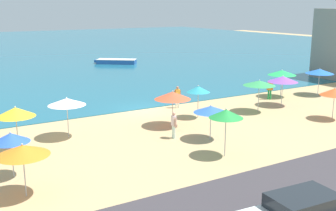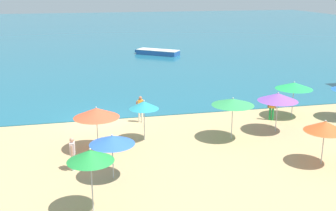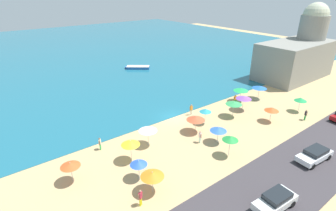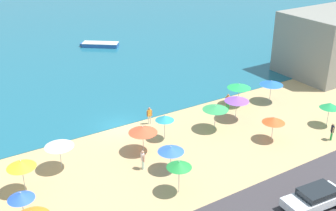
{
  "view_description": "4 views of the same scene",
  "coord_description": "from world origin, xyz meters",
  "px_view_note": "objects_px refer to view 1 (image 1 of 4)",
  "views": [
    {
      "loc": [
        -14.71,
        -28.48,
        7.94
      ],
      "look_at": [
        0.29,
        -3.6,
        1.03
      ],
      "focal_mm": 45.0,
      "sensor_mm": 36.0,
      "label": 1
    },
    {
      "loc": [
        -1.43,
        -26.84,
        8.68
      ],
      "look_at": [
        4.24,
        -2.31,
        1.4
      ],
      "focal_mm": 45.0,
      "sensor_mm": 36.0,
      "label": 2
    },
    {
      "loc": [
        -22.03,
        -27.52,
        17.99
      ],
      "look_at": [
        -0.4,
        0.73,
        1.83
      ],
      "focal_mm": 28.0,
      "sensor_mm": 36.0,
      "label": 3
    },
    {
      "loc": [
        -15.23,
        -32.64,
        18.65
      ],
      "look_at": [
        4.47,
        -1.59,
        1.75
      ],
      "focal_mm": 45.0,
      "sensor_mm": 36.0,
      "label": 4
    }
  ],
  "objects_px": {
    "beach_umbrella_2": "(198,89)",
    "beach_umbrella_10": "(23,150)",
    "beach_umbrella_3": "(282,73)",
    "beach_umbrella_11": "(15,112)",
    "beach_umbrella_6": "(320,71)",
    "beach_umbrella_7": "(226,114)",
    "beach_umbrella_1": "(211,109)",
    "bather_1": "(177,96)",
    "beach_umbrella_13": "(259,83)",
    "beach_umbrella_0": "(335,92)",
    "beach_umbrella_12": "(67,102)",
    "skiff_nearshore": "(116,61)",
    "beach_umbrella_14": "(173,95)",
    "beach_umbrella_8": "(283,79)",
    "bather_3": "(270,88)",
    "bather_0": "(174,124)",
    "beach_umbrella_4": "(11,138)"
  },
  "relations": [
    {
      "from": "beach_umbrella_2",
      "to": "beach_umbrella_10",
      "type": "bearing_deg",
      "value": -153.58
    },
    {
      "from": "beach_umbrella_3",
      "to": "beach_umbrella_11",
      "type": "distance_m",
      "value": 23.58
    },
    {
      "from": "beach_umbrella_6",
      "to": "beach_umbrella_7",
      "type": "bearing_deg",
      "value": -154.59
    },
    {
      "from": "beach_umbrella_1",
      "to": "bather_1",
      "type": "relative_size",
      "value": 1.23
    },
    {
      "from": "beach_umbrella_13",
      "to": "bather_1",
      "type": "xyz_separation_m",
      "value": [
        -4.63,
        4.24,
        -1.25
      ]
    },
    {
      "from": "beach_umbrella_7",
      "to": "beach_umbrella_1",
      "type": "bearing_deg",
      "value": 68.62
    },
    {
      "from": "beach_umbrella_6",
      "to": "beach_umbrella_11",
      "type": "distance_m",
      "value": 26.9
    },
    {
      "from": "beach_umbrella_0",
      "to": "beach_umbrella_6",
      "type": "xyz_separation_m",
      "value": [
        5.93,
        6.22,
        0.18
      ]
    },
    {
      "from": "beach_umbrella_1",
      "to": "beach_umbrella_12",
      "type": "distance_m",
      "value": 8.72
    },
    {
      "from": "beach_umbrella_2",
      "to": "beach_umbrella_1",
      "type": "bearing_deg",
      "value": -116.51
    },
    {
      "from": "beach_umbrella_6",
      "to": "beach_umbrella_10",
      "type": "relative_size",
      "value": 1.05
    },
    {
      "from": "beach_umbrella_0",
      "to": "skiff_nearshore",
      "type": "bearing_deg",
      "value": 91.94
    },
    {
      "from": "beach_umbrella_6",
      "to": "bather_1",
      "type": "height_order",
      "value": "beach_umbrella_6"
    },
    {
      "from": "beach_umbrella_12",
      "to": "beach_umbrella_14",
      "type": "xyz_separation_m",
      "value": [
        6.82,
        -1.17,
        -0.15
      ]
    },
    {
      "from": "beach_umbrella_7",
      "to": "beach_umbrella_12",
      "type": "bearing_deg",
      "value": 129.25
    },
    {
      "from": "beach_umbrella_11",
      "to": "beach_umbrella_8",
      "type": "bearing_deg",
      "value": 2.58
    },
    {
      "from": "beach_umbrella_1",
      "to": "beach_umbrella_3",
      "type": "relative_size",
      "value": 0.87
    },
    {
      "from": "beach_umbrella_6",
      "to": "bather_3",
      "type": "height_order",
      "value": "beach_umbrella_6"
    },
    {
      "from": "beach_umbrella_7",
      "to": "beach_umbrella_8",
      "type": "height_order",
      "value": "beach_umbrella_7"
    },
    {
      "from": "beach_umbrella_2",
      "to": "beach_umbrella_3",
      "type": "distance_m",
      "value": 10.7
    },
    {
      "from": "beach_umbrella_1",
      "to": "skiff_nearshore",
      "type": "bearing_deg",
      "value": 75.03
    },
    {
      "from": "skiff_nearshore",
      "to": "bather_0",
      "type": "bearing_deg",
      "value": -108.41
    },
    {
      "from": "beach_umbrella_6",
      "to": "beach_umbrella_14",
      "type": "bearing_deg",
      "value": -173.76
    },
    {
      "from": "beach_umbrella_8",
      "to": "beach_umbrella_4",
      "type": "bearing_deg",
      "value": -169.48
    },
    {
      "from": "beach_umbrella_0",
      "to": "bather_1",
      "type": "relative_size",
      "value": 1.32
    },
    {
      "from": "bather_1",
      "to": "skiff_nearshore",
      "type": "relative_size",
      "value": 0.32
    },
    {
      "from": "beach_umbrella_0",
      "to": "bather_0",
      "type": "bearing_deg",
      "value": 170.17
    },
    {
      "from": "beach_umbrella_3",
      "to": "beach_umbrella_14",
      "type": "relative_size",
      "value": 1.0
    },
    {
      "from": "bather_1",
      "to": "beach_umbrella_10",
      "type": "bearing_deg",
      "value": -144.24
    },
    {
      "from": "beach_umbrella_1",
      "to": "beach_umbrella_13",
      "type": "height_order",
      "value": "beach_umbrella_13"
    },
    {
      "from": "beach_umbrella_3",
      "to": "bather_0",
      "type": "bearing_deg",
      "value": -159.91
    },
    {
      "from": "beach_umbrella_3",
      "to": "beach_umbrella_10",
      "type": "relative_size",
      "value": 1.04
    },
    {
      "from": "bather_1",
      "to": "bather_0",
      "type": "bearing_deg",
      "value": -123.98
    },
    {
      "from": "beach_umbrella_10",
      "to": "skiff_nearshore",
      "type": "distance_m",
      "value": 41.85
    },
    {
      "from": "beach_umbrella_12",
      "to": "beach_umbrella_10",
      "type": "bearing_deg",
      "value": -120.56
    },
    {
      "from": "beach_umbrella_1",
      "to": "beach_umbrella_12",
      "type": "height_order",
      "value": "beach_umbrella_12"
    },
    {
      "from": "beach_umbrella_7",
      "to": "bather_1",
      "type": "distance_m",
      "value": 11.32
    },
    {
      "from": "beach_umbrella_3",
      "to": "beach_umbrella_2",
      "type": "bearing_deg",
      "value": -168.62
    },
    {
      "from": "beach_umbrella_1",
      "to": "beach_umbrella_7",
      "type": "distance_m",
      "value": 3.02
    },
    {
      "from": "beach_umbrella_6",
      "to": "skiff_nearshore",
      "type": "xyz_separation_m",
      "value": [
        -7.11,
        28.67,
        -1.82
      ]
    },
    {
      "from": "beach_umbrella_8",
      "to": "beach_umbrella_10",
      "type": "height_order",
      "value": "beach_umbrella_8"
    },
    {
      "from": "beach_umbrella_8",
      "to": "beach_umbrella_6",
      "type": "bearing_deg",
      "value": 12.04
    },
    {
      "from": "bather_3",
      "to": "beach_umbrella_1",
      "type": "bearing_deg",
      "value": -150.23
    },
    {
      "from": "beach_umbrella_3",
      "to": "beach_umbrella_1",
      "type": "bearing_deg",
      "value": -152.47
    },
    {
      "from": "beach_umbrella_14",
      "to": "bather_1",
      "type": "bearing_deg",
      "value": 54.06
    },
    {
      "from": "beach_umbrella_0",
      "to": "beach_umbrella_3",
      "type": "height_order",
      "value": "beach_umbrella_3"
    },
    {
      "from": "beach_umbrella_8",
      "to": "bather_1",
      "type": "distance_m",
      "value": 8.63
    },
    {
      "from": "beach_umbrella_3",
      "to": "bather_1",
      "type": "bearing_deg",
      "value": 173.3
    },
    {
      "from": "beach_umbrella_0",
      "to": "beach_umbrella_4",
      "type": "bearing_deg",
      "value": 177.59
    },
    {
      "from": "bather_3",
      "to": "beach_umbrella_6",
      "type": "bearing_deg",
      "value": -9.84
    }
  ]
}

